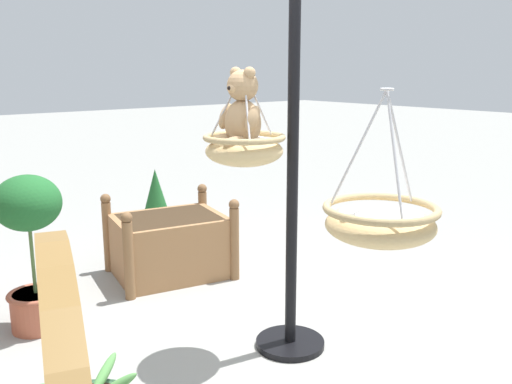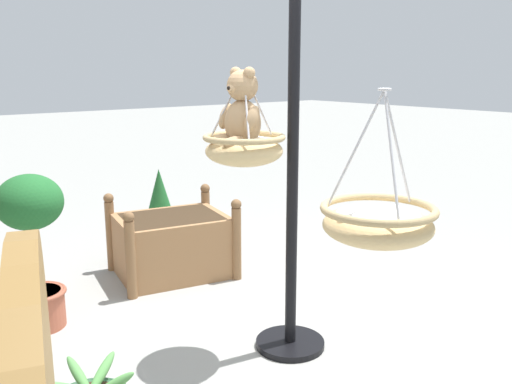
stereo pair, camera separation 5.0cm
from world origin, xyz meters
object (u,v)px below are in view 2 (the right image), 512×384
at_px(display_pole_central, 291,245).
at_px(wooden_planter_box, 172,243).
at_px(hanging_basket_with_teddy, 244,148).
at_px(potted_plant_tall_leafy, 33,239).
at_px(potted_plant_bushy_green, 160,203).
at_px(hanging_basket_left_high, 378,222).
at_px(teddy_bear, 241,114).

xyz_separation_m(display_pole_central, wooden_planter_box, (1.58, -0.07, -0.40)).
bearing_deg(display_pole_central, hanging_basket_with_teddy, 59.04).
bearing_deg(potted_plant_tall_leafy, potted_plant_bushy_green, -51.87).
relative_size(hanging_basket_with_teddy, hanging_basket_left_high, 0.78).
bearing_deg(potted_plant_tall_leafy, hanging_basket_left_high, -157.24).
bearing_deg(potted_plant_bushy_green, display_pole_central, 168.69).
height_order(hanging_basket_with_teddy, teddy_bear, teddy_bear).
distance_m(display_pole_central, hanging_basket_left_high, 0.98).
xyz_separation_m(potted_plant_tall_leafy, potted_plant_bushy_green, (1.32, -1.68, -0.26)).
height_order(hanging_basket_with_teddy, wooden_planter_box, hanging_basket_with_teddy).
bearing_deg(hanging_basket_with_teddy, potted_plant_bushy_green, -17.42).
xyz_separation_m(teddy_bear, hanging_basket_left_high, (-1.01, -0.01, -0.43)).
bearing_deg(teddy_bear, wooden_planter_box, -13.37).
xyz_separation_m(hanging_basket_left_high, potted_plant_tall_leafy, (2.15, 0.90, -0.43)).
height_order(hanging_basket_with_teddy, potted_plant_bushy_green, hanging_basket_with_teddy).
bearing_deg(potted_plant_tall_leafy, hanging_basket_with_teddy, -141.39).
bearing_deg(hanging_basket_with_teddy, hanging_basket_left_high, 179.52).
xyz_separation_m(hanging_basket_with_teddy, potted_plant_bushy_green, (2.46, -0.77, -0.92)).
xyz_separation_m(display_pole_central, potted_plant_bushy_green, (2.61, -0.52, -0.31)).
bearing_deg(hanging_basket_with_teddy, teddy_bear, 90.00).
xyz_separation_m(teddy_bear, wooden_planter_box, (1.43, -0.34, -1.21)).
relative_size(potted_plant_tall_leafy, potted_plant_bushy_green, 1.46).
relative_size(wooden_planter_box, potted_plant_bushy_green, 1.51).
bearing_deg(display_pole_central, wooden_planter_box, -2.46).
relative_size(display_pole_central, hanging_basket_left_high, 3.21).
bearing_deg(wooden_planter_box, potted_plant_bushy_green, -23.84).
bearing_deg(teddy_bear, hanging_basket_with_teddy, -90.00).
xyz_separation_m(display_pole_central, hanging_basket_left_high, (-0.86, 0.26, 0.38)).
height_order(teddy_bear, wooden_planter_box, teddy_bear).
bearing_deg(wooden_planter_box, hanging_basket_with_teddy, 167.49).
xyz_separation_m(hanging_basket_with_teddy, wooden_planter_box, (1.43, -0.32, -1.01)).
bearing_deg(wooden_planter_box, display_pole_central, 177.54).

